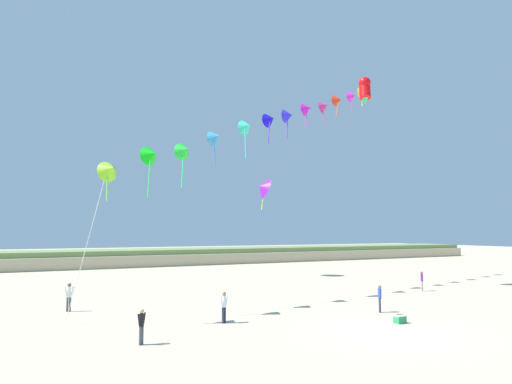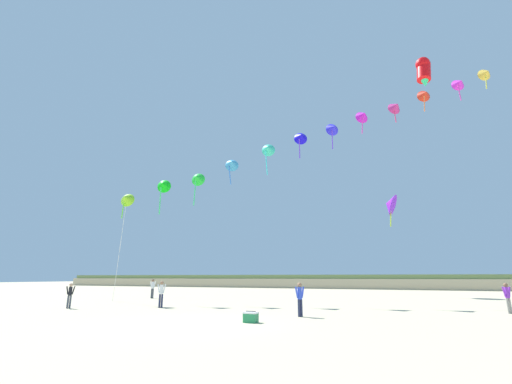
{
  "view_description": "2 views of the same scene",
  "coord_description": "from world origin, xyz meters",
  "px_view_note": "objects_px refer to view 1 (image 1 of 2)",
  "views": [
    {
      "loc": [
        -15.89,
        -16.59,
        4.71
      ],
      "look_at": [
        -0.3,
        13.17,
        7.62
      ],
      "focal_mm": 32.0,
      "sensor_mm": 36.0,
      "label": 1
    },
    {
      "loc": [
        7.93,
        -12.73,
        1.87
      ],
      "look_at": [
        -1.3,
        8.92,
        7.71
      ],
      "focal_mm": 24.0,
      "sensor_mm": 36.0,
      "label": 2
    }
  ],
  "objects_px": {
    "person_near_right": "(141,324)",
    "person_mid_center": "(224,305)",
    "person_far_left": "(380,296)",
    "large_kite_mid_trail": "(365,89)",
    "person_near_left": "(69,295)",
    "beach_cooler": "(400,319)",
    "person_far_right": "(422,280)",
    "large_kite_low_lead": "(263,187)"
  },
  "relations": [
    {
      "from": "person_far_right",
      "to": "beach_cooler",
      "type": "relative_size",
      "value": 2.67
    },
    {
      "from": "large_kite_low_lead",
      "to": "large_kite_mid_trail",
      "type": "distance_m",
      "value": 14.85
    },
    {
      "from": "person_far_right",
      "to": "large_kite_mid_trail",
      "type": "height_order",
      "value": "large_kite_mid_trail"
    },
    {
      "from": "person_near_left",
      "to": "person_mid_center",
      "type": "xyz_separation_m",
      "value": [
        6.76,
        -7.38,
        -0.03
      ]
    },
    {
      "from": "person_far_left",
      "to": "large_kite_mid_trail",
      "type": "xyz_separation_m",
      "value": [
        7.56,
        9.47,
        16.2
      ]
    },
    {
      "from": "person_near_left",
      "to": "beach_cooler",
      "type": "xyz_separation_m",
      "value": [
        14.77,
        -11.63,
        -0.75
      ]
    },
    {
      "from": "person_near_left",
      "to": "person_far_left",
      "type": "bearing_deg",
      "value": -28.52
    },
    {
      "from": "person_mid_center",
      "to": "person_far_right",
      "type": "height_order",
      "value": "person_mid_center"
    },
    {
      "from": "person_near_left",
      "to": "beach_cooler",
      "type": "height_order",
      "value": "person_near_left"
    },
    {
      "from": "person_mid_center",
      "to": "large_kite_low_lead",
      "type": "distance_m",
      "value": 25.65
    },
    {
      "from": "person_near_left",
      "to": "beach_cooler",
      "type": "distance_m",
      "value": 18.81
    },
    {
      "from": "person_far_left",
      "to": "large_kite_mid_trail",
      "type": "height_order",
      "value": "large_kite_mid_trail"
    },
    {
      "from": "person_near_right",
      "to": "person_mid_center",
      "type": "bearing_deg",
      "value": 27.54
    },
    {
      "from": "person_near_left",
      "to": "large_kite_mid_trail",
      "type": "height_order",
      "value": "large_kite_mid_trail"
    },
    {
      "from": "person_mid_center",
      "to": "large_kite_mid_trail",
      "type": "height_order",
      "value": "large_kite_mid_trail"
    },
    {
      "from": "person_near_left",
      "to": "person_mid_center",
      "type": "relative_size",
      "value": 1.04
    },
    {
      "from": "person_near_left",
      "to": "person_near_right",
      "type": "relative_size",
      "value": 1.12
    },
    {
      "from": "person_near_left",
      "to": "large_kite_mid_trail",
      "type": "xyz_separation_m",
      "value": [
        23.65,
        0.73,
        16.15
      ]
    },
    {
      "from": "person_near_left",
      "to": "person_mid_center",
      "type": "distance_m",
      "value": 10.01
    },
    {
      "from": "person_far_left",
      "to": "person_mid_center",
      "type": "bearing_deg",
      "value": 171.71
    },
    {
      "from": "person_far_left",
      "to": "person_far_right",
      "type": "xyz_separation_m",
      "value": [
        9.65,
        5.67,
        -0.03
      ]
    },
    {
      "from": "person_far_right",
      "to": "large_kite_mid_trail",
      "type": "xyz_separation_m",
      "value": [
        -2.09,
        3.8,
        16.22
      ]
    },
    {
      "from": "person_near_left",
      "to": "beach_cooler",
      "type": "bearing_deg",
      "value": -38.21
    },
    {
      "from": "person_near_left",
      "to": "person_far_right",
      "type": "bearing_deg",
      "value": -6.81
    },
    {
      "from": "person_far_left",
      "to": "person_far_right",
      "type": "height_order",
      "value": "person_far_left"
    },
    {
      "from": "person_far_right",
      "to": "large_kite_mid_trail",
      "type": "distance_m",
      "value": 16.79
    },
    {
      "from": "person_mid_center",
      "to": "large_kite_low_lead",
      "type": "height_order",
      "value": "large_kite_low_lead"
    },
    {
      "from": "person_near_left",
      "to": "person_far_left",
      "type": "distance_m",
      "value": 18.31
    },
    {
      "from": "large_kite_low_lead",
      "to": "person_far_left",
      "type": "bearing_deg",
      "value": -100.36
    },
    {
      "from": "person_far_left",
      "to": "large_kite_mid_trail",
      "type": "bearing_deg",
      "value": 51.4
    },
    {
      "from": "person_far_left",
      "to": "large_kite_low_lead",
      "type": "relative_size",
      "value": 0.44
    },
    {
      "from": "person_near_left",
      "to": "large_kite_mid_trail",
      "type": "relative_size",
      "value": 0.69
    },
    {
      "from": "large_kite_low_lead",
      "to": "person_far_right",
      "type": "bearing_deg",
      "value": -70.33
    },
    {
      "from": "person_mid_center",
      "to": "beach_cooler",
      "type": "bearing_deg",
      "value": -27.92
    },
    {
      "from": "large_kite_low_lead",
      "to": "beach_cooler",
      "type": "bearing_deg",
      "value": -102.15
    },
    {
      "from": "person_far_left",
      "to": "large_kite_mid_trail",
      "type": "relative_size",
      "value": 0.66
    },
    {
      "from": "person_near_left",
      "to": "large_kite_low_lead",
      "type": "relative_size",
      "value": 0.46
    },
    {
      "from": "beach_cooler",
      "to": "person_far_right",
      "type": "bearing_deg",
      "value": 37.93
    },
    {
      "from": "person_mid_center",
      "to": "person_far_right",
      "type": "xyz_separation_m",
      "value": [
        18.99,
        4.31,
        -0.04
      ]
    },
    {
      "from": "person_far_right",
      "to": "large_kite_low_lead",
      "type": "relative_size",
      "value": 0.43
    },
    {
      "from": "person_far_left",
      "to": "person_far_right",
      "type": "distance_m",
      "value": 11.19
    },
    {
      "from": "person_near_left",
      "to": "person_far_right",
      "type": "height_order",
      "value": "person_near_left"
    }
  ]
}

